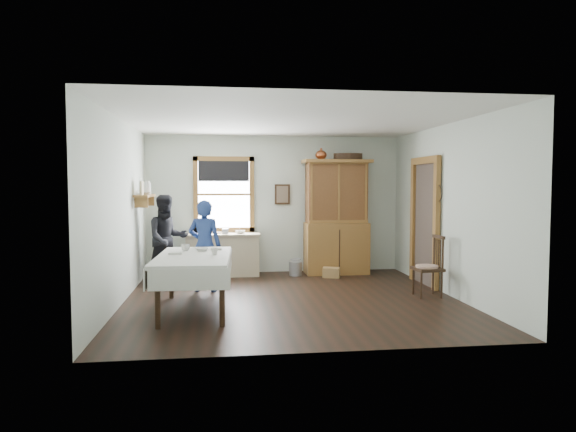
{
  "coord_description": "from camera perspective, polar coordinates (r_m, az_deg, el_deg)",
  "views": [
    {
      "loc": [
        -1.04,
        -7.64,
        1.74
      ],
      "look_at": [
        -0.01,
        0.3,
        1.25
      ],
      "focal_mm": 32.0,
      "sensor_mm": 36.0,
      "label": 1
    }
  ],
  "objects": [
    {
      "name": "wall_shelf",
      "position": [
        9.28,
        -15.6,
        2.33
      ],
      "size": [
        0.24,
        1.0,
        0.44
      ],
      "color": "olive",
      "rests_on": "room"
    },
    {
      "name": "table_cup_a",
      "position": [
        7.68,
        -11.31,
        -3.44
      ],
      "size": [
        0.16,
        0.16,
        0.1
      ],
      "primitive_type": "imported",
      "rotation": [
        0.0,
        0.0,
        0.4
      ],
      "color": "silver",
      "rests_on": "dining_table"
    },
    {
      "name": "figure_dark",
      "position": [
        9.4,
        -13.28,
        -2.81
      ],
      "size": [
        0.86,
        0.77,
        1.45
      ],
      "primitive_type": "imported",
      "rotation": [
        0.0,
        0.0,
        0.38
      ],
      "color": "black",
      "rests_on": "room"
    },
    {
      "name": "table_cup_b",
      "position": [
        7.17,
        -8.18,
        -3.9
      ],
      "size": [
        0.13,
        0.13,
        0.1
      ],
      "primitive_type": "imported",
      "rotation": [
        0.0,
        0.0,
        0.34
      ],
      "color": "silver",
      "rests_on": "dining_table"
    },
    {
      "name": "china_hutch",
      "position": [
        10.07,
        5.4,
        -0.09
      ],
      "size": [
        1.31,
        0.63,
        2.23
      ],
      "primitive_type": "cube",
      "rotation": [
        0.0,
        0.0,
        0.01
      ],
      "color": "olive",
      "rests_on": "room"
    },
    {
      "name": "spindle_chair",
      "position": [
        8.3,
        15.25,
        -5.37
      ],
      "size": [
        0.47,
        0.47,
        0.96
      ],
      "primitive_type": "cube",
      "rotation": [
        0.0,
        0.0,
        0.07
      ],
      "color": "#372513",
      "rests_on": "room"
    },
    {
      "name": "rug_beater",
      "position": [
        8.67,
        16.4,
        3.22
      ],
      "size": [
        0.01,
        0.27,
        0.27
      ],
      "primitive_type": "torus",
      "rotation": [
        0.0,
        1.57,
        0.0
      ],
      "color": "black",
      "rests_on": "room"
    },
    {
      "name": "framed_picture",
      "position": [
        10.17,
        -0.63,
        2.42
      ],
      "size": [
        0.3,
        0.04,
        0.4
      ],
      "primitive_type": "cube",
      "color": "#372513",
      "rests_on": "room"
    },
    {
      "name": "counter_book",
      "position": [
        9.91,
        -8.44,
        -1.87
      ],
      "size": [
        0.25,
        0.27,
        0.02
      ],
      "primitive_type": "imported",
      "rotation": [
        0.0,
        0.0,
        0.64
      ],
      "color": "brown",
      "rests_on": "work_counter"
    },
    {
      "name": "pail",
      "position": [
        9.89,
        0.84,
        -5.85
      ],
      "size": [
        0.26,
        0.26,
        0.27
      ],
      "primitive_type": "cube",
      "rotation": [
        0.0,
        0.0,
        -0.03
      ],
      "color": "#9899A0",
      "rests_on": "room"
    },
    {
      "name": "wicker_basket",
      "position": [
        9.73,
        4.84,
        -6.27
      ],
      "size": [
        0.37,
        0.31,
        0.19
      ],
      "primitive_type": "cube",
      "rotation": [
        0.0,
        0.0,
        -0.32
      ],
      "color": "olive",
      "rests_on": "room"
    },
    {
      "name": "room",
      "position": [
        7.72,
        0.39,
        0.59
      ],
      "size": [
        5.01,
        5.01,
        2.7
      ],
      "color": "black",
      "rests_on": "ground"
    },
    {
      "name": "dining_table",
      "position": [
        7.24,
        -10.43,
        -7.34
      ],
      "size": [
        1.1,
        1.98,
        0.77
      ],
      "primitive_type": "cube",
      "rotation": [
        0.0,
        0.0,
        -0.04
      ],
      "color": "silver",
      "rests_on": "room"
    },
    {
      "name": "window",
      "position": [
        10.11,
        -7.13,
        2.84
      ],
      "size": [
        1.18,
        0.07,
        1.48
      ],
      "color": "white",
      "rests_on": "room"
    },
    {
      "name": "doorway",
      "position": [
        9.2,
        14.99,
        -0.23
      ],
      "size": [
        0.09,
        1.14,
        2.22
      ],
      "color": "#483B33",
      "rests_on": "room"
    },
    {
      "name": "shelf_bowl",
      "position": [
        9.29,
        -15.6,
        2.48
      ],
      "size": [
        0.22,
        0.22,
        0.05
      ],
      "primitive_type": "imported",
      "color": "silver",
      "rests_on": "wall_shelf"
    },
    {
      "name": "counter_bowl",
      "position": [
        9.82,
        -5.34,
        -1.78
      ],
      "size": [
        0.24,
        0.24,
        0.06
      ],
      "primitive_type": "imported",
      "rotation": [
        0.0,
        0.0,
        -0.29
      ],
      "color": "silver",
      "rests_on": "work_counter"
    },
    {
      "name": "work_counter",
      "position": [
        9.92,
        -7.24,
        -4.27
      ],
      "size": [
        1.42,
        0.56,
        0.81
      ],
      "primitive_type": "cube",
      "rotation": [
        0.0,
        0.0,
        -0.02
      ],
      "color": "tan",
      "rests_on": "room"
    },
    {
      "name": "table_bowl",
      "position": [
        7.6,
        -9.52,
        -3.67
      ],
      "size": [
        0.26,
        0.26,
        0.05
      ],
      "primitive_type": "imported",
      "rotation": [
        0.0,
        0.0,
        -0.38
      ],
      "color": "silver",
      "rests_on": "dining_table"
    },
    {
      "name": "woman_blue",
      "position": [
        8.48,
        -9.25,
        -3.65
      ],
      "size": [
        0.57,
        0.45,
        1.38
      ],
      "primitive_type": "imported",
      "rotation": [
        0.0,
        0.0,
        2.89
      ],
      "color": "navy",
      "rests_on": "room"
    }
  ]
}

